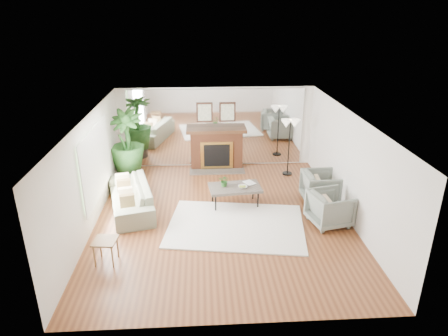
{
  "coord_description": "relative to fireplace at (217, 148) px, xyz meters",
  "views": [
    {
      "loc": [
        -0.47,
        -8.49,
        4.75
      ],
      "look_at": [
        0.07,
        0.6,
        1.05
      ],
      "focal_mm": 32.0,
      "sensor_mm": 36.0,
      "label": 1
    }
  ],
  "objects": [
    {
      "name": "armchair_back",
      "position": [
        2.59,
        -2.53,
        -0.25
      ],
      "size": [
        0.91,
        0.89,
        0.81
      ],
      "primitive_type": "imported",
      "rotation": [
        0.0,
        0.0,
        1.59
      ],
      "color": "gray",
      "rests_on": "ground"
    },
    {
      "name": "floor_lamp",
      "position": [
        2.13,
        -0.67,
        0.8
      ],
      "size": [
        0.56,
        0.31,
        1.71
      ],
      "color": "black",
      "rests_on": "ground"
    },
    {
      "name": "window_panel",
      "position": [
        -2.96,
        -2.86,
        0.69
      ],
      "size": [
        0.04,
        2.4,
        1.5
      ],
      "primitive_type": "cube",
      "color": "#B2E09E",
      "rests_on": "wall_left"
    },
    {
      "name": "area_rug",
      "position": [
        0.29,
        -3.67,
        -0.64
      ],
      "size": [
        3.41,
        2.66,
        0.03
      ],
      "primitive_type": "cube",
      "rotation": [
        0.0,
        0.0,
        -0.15
      ],
      "color": "white",
      "rests_on": "ground"
    },
    {
      "name": "sofa",
      "position": [
        -2.27,
        -2.67,
        -0.32
      ],
      "size": [
        1.48,
        2.5,
        0.68
      ],
      "primitive_type": "imported",
      "rotation": [
        0.0,
        0.0,
        -1.32
      ],
      "color": "gray",
      "rests_on": "ground"
    },
    {
      "name": "wall_left",
      "position": [
        -2.99,
        -3.26,
        0.59
      ],
      "size": [
        0.02,
        7.0,
        2.5
      ],
      "primitive_type": "cube",
      "color": "silver",
      "rests_on": "ground"
    },
    {
      "name": "fireplace",
      "position": [
        0.0,
        0.0,
        0.0
      ],
      "size": [
        1.85,
        0.83,
        2.05
      ],
      "color": "brown",
      "rests_on": "ground"
    },
    {
      "name": "tabletop_plant",
      "position": [
        0.09,
        -2.57,
        0.01
      ],
      "size": [
        0.33,
        0.31,
        0.3
      ],
      "primitive_type": "imported",
      "rotation": [
        0.0,
        0.0,
        -0.33
      ],
      "color": "#376C27",
      "rests_on": "coffee_table"
    },
    {
      "name": "wall_right",
      "position": [
        2.99,
        -3.26,
        0.59
      ],
      "size": [
        0.02,
        7.0,
        2.5
      ],
      "primitive_type": "cube",
      "color": "silver",
      "rests_on": "ground"
    },
    {
      "name": "fruit_bowl",
      "position": [
        0.54,
        -2.7,
        -0.11
      ],
      "size": [
        0.25,
        0.25,
        0.06
      ],
      "primitive_type": "imported",
      "rotation": [
        0.0,
        0.0,
        0.08
      ],
      "color": "olive",
      "rests_on": "coffee_table"
    },
    {
      "name": "coffee_table",
      "position": [
        0.36,
        -2.61,
        -0.19
      ],
      "size": [
        1.37,
        0.89,
        0.52
      ],
      "rotation": [
        0.0,
        0.0,
        0.11
      ],
      "color": "#574F45",
      "rests_on": "ground"
    },
    {
      "name": "book",
      "position": [
        0.65,
        -2.48,
        -0.13
      ],
      "size": [
        0.34,
        0.38,
        0.02
      ],
      "primitive_type": "imported",
      "rotation": [
        0.0,
        0.0,
        0.49
      ],
      "color": "olive",
      "rests_on": "coffee_table"
    },
    {
      "name": "mirror_panel",
      "position": [
        0.0,
        0.21,
        0.59
      ],
      "size": [
        5.4,
        0.04,
        2.4
      ],
      "primitive_type": "cube",
      "color": "silver",
      "rests_on": "wall_back"
    },
    {
      "name": "wall_back",
      "position": [
        0.0,
        0.23,
        0.59
      ],
      "size": [
        6.0,
        0.02,
        2.5
      ],
      "primitive_type": "cube",
      "color": "silver",
      "rests_on": "ground"
    },
    {
      "name": "armchair_front",
      "position": [
        2.48,
        -3.69,
        -0.25
      ],
      "size": [
        1.06,
        1.05,
        0.81
      ],
      "primitive_type": "imported",
      "rotation": [
        0.0,
        0.0,
        1.8
      ],
      "color": "gray",
      "rests_on": "ground"
    },
    {
      "name": "ground",
      "position": [
        0.0,
        -3.26,
        -0.66
      ],
      "size": [
        7.0,
        7.0,
        0.0
      ],
      "primitive_type": "plane",
      "color": "brown",
      "rests_on": "ground"
    },
    {
      "name": "potted_ficus",
      "position": [
        -2.6,
        -0.78,
        0.47
      ],
      "size": [
        1.27,
        1.27,
        2.11
      ],
      "color": "#29241E",
      "rests_on": "ground"
    },
    {
      "name": "side_table",
      "position": [
        -2.4,
        -4.92,
        -0.24
      ],
      "size": [
        0.49,
        0.49,
        0.5
      ],
      "rotation": [
        0.0,
        0.0,
        -0.1
      ],
      "color": "olive",
      "rests_on": "ground"
    }
  ]
}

